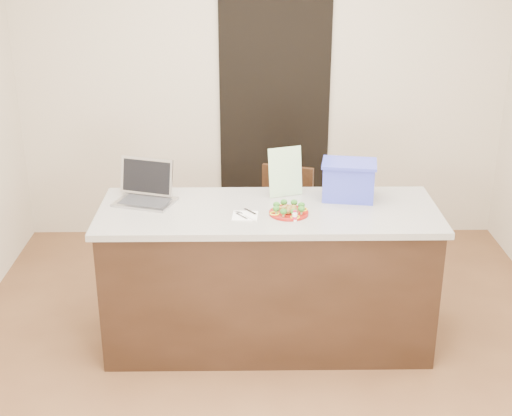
{
  "coord_description": "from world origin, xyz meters",
  "views": [
    {
      "loc": [
        -0.13,
        -3.74,
        2.54
      ],
      "look_at": [
        -0.08,
        0.2,
        0.95
      ],
      "focal_mm": 50.0,
      "sensor_mm": 36.0,
      "label": 1
    }
  ],
  "objects_px": {
    "laptop": "(146,190)",
    "chair": "(288,218)",
    "yogurt_bottle": "(295,217)",
    "blue_box": "(349,180)",
    "island": "(268,276)",
    "plate": "(289,213)",
    "napkin": "(245,216)"
  },
  "relations": [
    {
      "from": "yogurt_bottle",
      "to": "laptop",
      "type": "xyz_separation_m",
      "value": [
        -0.91,
        0.35,
        0.04
      ]
    },
    {
      "from": "chair",
      "to": "blue_box",
      "type": "bearing_deg",
      "value": -46.81
    },
    {
      "from": "yogurt_bottle",
      "to": "blue_box",
      "type": "xyz_separation_m",
      "value": [
        0.36,
        0.36,
        0.09
      ]
    },
    {
      "from": "laptop",
      "to": "yogurt_bottle",
      "type": "bearing_deg",
      "value": -3.01
    },
    {
      "from": "napkin",
      "to": "blue_box",
      "type": "relative_size",
      "value": 0.4
    },
    {
      "from": "napkin",
      "to": "yogurt_bottle",
      "type": "relative_size",
      "value": 2.28
    },
    {
      "from": "plate",
      "to": "yogurt_bottle",
      "type": "height_order",
      "value": "yogurt_bottle"
    },
    {
      "from": "laptop",
      "to": "chair",
      "type": "xyz_separation_m",
      "value": [
        0.93,
        0.7,
        -0.49
      ]
    },
    {
      "from": "island",
      "to": "chair",
      "type": "height_order",
      "value": "island"
    },
    {
      "from": "blue_box",
      "to": "napkin",
      "type": "bearing_deg",
      "value": -146.93
    },
    {
      "from": "chair",
      "to": "napkin",
      "type": "bearing_deg",
      "value": -90.42
    },
    {
      "from": "napkin",
      "to": "laptop",
      "type": "distance_m",
      "value": 0.68
    },
    {
      "from": "plate",
      "to": "yogurt_bottle",
      "type": "xyz_separation_m",
      "value": [
        0.03,
        -0.1,
        0.02
      ]
    },
    {
      "from": "plate",
      "to": "blue_box",
      "type": "xyz_separation_m",
      "value": [
        0.39,
        0.26,
        0.11
      ]
    },
    {
      "from": "chair",
      "to": "laptop",
      "type": "bearing_deg",
      "value": -125.77
    },
    {
      "from": "plate",
      "to": "laptop",
      "type": "relative_size",
      "value": 0.58
    },
    {
      "from": "laptop",
      "to": "blue_box",
      "type": "xyz_separation_m",
      "value": [
        1.26,
        0.01,
        0.05
      ]
    },
    {
      "from": "napkin",
      "to": "yogurt_bottle",
      "type": "height_order",
      "value": "yogurt_bottle"
    },
    {
      "from": "plate",
      "to": "napkin",
      "type": "xyz_separation_m",
      "value": [
        -0.26,
        -0.03,
        -0.01
      ]
    },
    {
      "from": "yogurt_bottle",
      "to": "laptop",
      "type": "distance_m",
      "value": 0.97
    },
    {
      "from": "plate",
      "to": "island",
      "type": "bearing_deg",
      "value": 145.06
    },
    {
      "from": "island",
      "to": "plate",
      "type": "height_order",
      "value": "plate"
    },
    {
      "from": "island",
      "to": "blue_box",
      "type": "relative_size",
      "value": 5.61
    },
    {
      "from": "napkin",
      "to": "yogurt_bottle",
      "type": "distance_m",
      "value": 0.3
    },
    {
      "from": "yogurt_bottle",
      "to": "laptop",
      "type": "bearing_deg",
      "value": 158.92
    },
    {
      "from": "laptop",
      "to": "chair",
      "type": "distance_m",
      "value": 1.26
    },
    {
      "from": "blue_box",
      "to": "chair",
      "type": "distance_m",
      "value": 0.94
    },
    {
      "from": "island",
      "to": "yogurt_bottle",
      "type": "bearing_deg",
      "value": -51.55
    },
    {
      "from": "chair",
      "to": "island",
      "type": "bearing_deg",
      "value": -83.83
    },
    {
      "from": "yogurt_bottle",
      "to": "chair",
      "type": "height_order",
      "value": "yogurt_bottle"
    },
    {
      "from": "island",
      "to": "napkin",
      "type": "bearing_deg",
      "value": -141.67
    },
    {
      "from": "island",
      "to": "yogurt_bottle",
      "type": "xyz_separation_m",
      "value": [
        0.15,
        -0.18,
        0.48
      ]
    }
  ]
}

